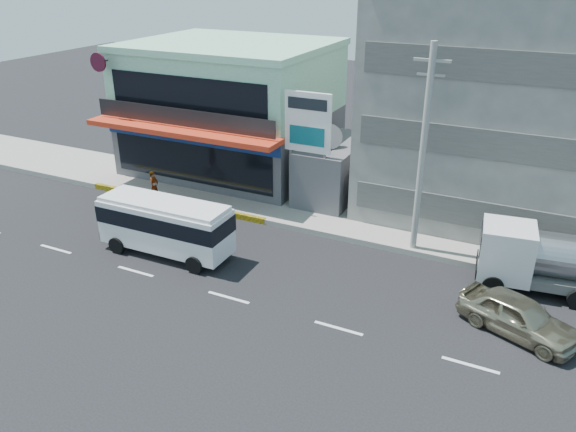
# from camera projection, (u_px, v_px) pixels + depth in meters

# --- Properties ---
(ground) EXTENTS (120.00, 120.00, 0.00)m
(ground) POSITION_uv_depth(u_px,v_px,m) (229.00, 298.00, 23.84)
(ground) COLOR black
(ground) RESTS_ON ground
(sidewalk) EXTENTS (70.00, 5.00, 0.30)m
(sidewalk) POSITION_uv_depth(u_px,v_px,m) (404.00, 229.00, 29.56)
(sidewalk) COLOR gray
(sidewalk) RESTS_ON ground
(shop_building) EXTENTS (12.40, 11.70, 8.00)m
(shop_building) POSITION_uv_depth(u_px,v_px,m) (233.00, 111.00, 36.74)
(shop_building) COLOR #434247
(shop_building) RESTS_ON ground
(concrete_building) EXTENTS (16.00, 12.00, 14.00)m
(concrete_building) POSITION_uv_depth(u_px,v_px,m) (538.00, 87.00, 29.20)
(concrete_building) COLOR gray
(concrete_building) RESTS_ON ground
(gap_structure) EXTENTS (3.00, 6.00, 3.50)m
(gap_structure) POSITION_uv_depth(u_px,v_px,m) (334.00, 171.00, 32.91)
(gap_structure) COLOR #434247
(gap_structure) RESTS_ON ground
(satellite_dish) EXTENTS (1.50, 1.50, 0.15)m
(satellite_dish) POSITION_uv_depth(u_px,v_px,m) (329.00, 146.00, 31.33)
(satellite_dish) COLOR slate
(satellite_dish) RESTS_ON gap_structure
(billboard) EXTENTS (2.60, 0.18, 6.90)m
(billboard) POSITION_uv_depth(u_px,v_px,m) (308.00, 129.00, 29.49)
(billboard) COLOR gray
(billboard) RESTS_ON ground
(utility_pole_near) EXTENTS (1.60, 0.30, 10.00)m
(utility_pole_near) POSITION_uv_depth(u_px,v_px,m) (423.00, 152.00, 25.35)
(utility_pole_near) COLOR #999993
(utility_pole_near) RESTS_ON ground
(minibus) EXTENTS (6.61, 2.38, 2.75)m
(minibus) POSITION_uv_depth(u_px,v_px,m) (165.00, 223.00, 26.73)
(minibus) COLOR silver
(minibus) RESTS_ON ground
(sedan) EXTENTS (4.91, 3.41, 1.55)m
(sedan) POSITION_uv_depth(u_px,v_px,m) (518.00, 316.00, 21.28)
(sedan) COLOR tan
(sedan) RESTS_ON ground
(tanker_truck) EXTENTS (7.40, 3.07, 2.84)m
(tanker_truck) POSITION_uv_depth(u_px,v_px,m) (561.00, 262.00, 23.54)
(tanker_truck) COLOR silver
(tanker_truck) RESTS_ON ground
(motorcycle_rider) EXTENTS (1.94, 0.96, 2.38)m
(motorcycle_rider) POSITION_uv_depth(u_px,v_px,m) (155.00, 198.00, 31.74)
(motorcycle_rider) COLOR #50190B
(motorcycle_rider) RESTS_ON ground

